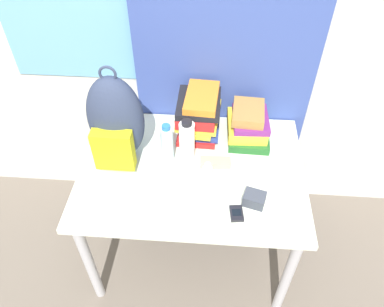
# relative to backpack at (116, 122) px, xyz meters

# --- Properties ---
(wall_back) EXTENTS (6.00, 0.06, 2.50)m
(wall_back) POSITION_rel_backpack_xyz_m (0.36, 0.43, 0.33)
(wall_back) COLOR beige
(wall_back) RESTS_ON ground_plane
(curtain_blue) EXTENTS (0.93, 0.04, 2.50)m
(curtain_blue) POSITION_rel_backpack_xyz_m (0.50, 0.37, 0.33)
(curtain_blue) COLOR #384C93
(curtain_blue) RESTS_ON ground_plane
(desk) EXTENTS (1.09, 0.80, 0.70)m
(desk) POSITION_rel_backpack_xyz_m (0.36, -0.06, -0.31)
(desk) COLOR silver
(desk) RESTS_ON ground_plane
(backpack) EXTENTS (0.27, 0.24, 0.52)m
(backpack) POSITION_rel_backpack_xyz_m (0.00, 0.00, 0.00)
(backpack) COLOR #2D3851
(backpack) RESTS_ON desk
(book_stack_left) EXTENTS (0.23, 0.29, 0.26)m
(book_stack_left) POSITION_rel_backpack_xyz_m (0.38, 0.20, -0.09)
(book_stack_left) COLOR red
(book_stack_left) RESTS_ON desk
(book_stack_center) EXTENTS (0.23, 0.28, 0.18)m
(book_stack_center) POSITION_rel_backpack_xyz_m (0.63, 0.20, -0.14)
(book_stack_center) COLOR #1E5623
(book_stack_center) RESTS_ON desk
(water_bottle) EXTENTS (0.06, 0.06, 0.23)m
(water_bottle) POSITION_rel_backpack_xyz_m (0.24, -0.01, -0.11)
(water_bottle) COLOR silver
(water_bottle) RESTS_ON desk
(sports_bottle) EXTENTS (0.08, 0.08, 0.23)m
(sports_bottle) POSITION_rel_backpack_xyz_m (0.33, 0.02, -0.11)
(sports_bottle) COLOR white
(sports_bottle) RESTS_ON desk
(sunscreen_bottle) EXTENTS (0.04, 0.04, 0.19)m
(sunscreen_bottle) POSITION_rel_backpack_xyz_m (0.44, -0.20, -0.13)
(sunscreen_bottle) COLOR white
(sunscreen_bottle) RESTS_ON desk
(cell_phone) EXTENTS (0.07, 0.09, 0.02)m
(cell_phone) POSITION_rel_backpack_xyz_m (0.57, -0.32, -0.21)
(cell_phone) COLOR black
(cell_phone) RESTS_ON desk
(sunglasses_case) EXTENTS (0.15, 0.06, 0.04)m
(sunglasses_case) POSITION_rel_backpack_xyz_m (0.47, -0.03, -0.20)
(sunglasses_case) COLOR gray
(sunglasses_case) RESTS_ON desk
(camera_pouch) EXTENTS (0.11, 0.10, 0.06)m
(camera_pouch) POSITION_rel_backpack_xyz_m (0.65, -0.25, -0.19)
(camera_pouch) COLOR #383D47
(camera_pouch) RESTS_ON desk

